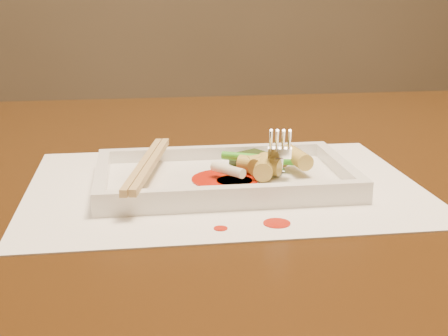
{
  "coord_description": "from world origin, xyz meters",
  "views": [
    {
      "loc": [
        -0.18,
        -0.69,
        0.95
      ],
      "look_at": [
        -0.1,
        -0.08,
        0.77
      ],
      "focal_mm": 50.0,
      "sensor_mm": 36.0,
      "label": 1
    }
  ],
  "objects": [
    {
      "name": "scallion_white",
      "position": [
        -0.09,
        -0.1,
        0.77
      ],
      "size": [
        0.03,
        0.04,
        0.01
      ],
      "primitive_type": "cylinder",
      "rotation": [
        1.57,
        0.0,
        0.68
      ],
      "color": "#EAEACC",
      "rests_on": "plate_base"
    },
    {
      "name": "sauce_splatter_b",
      "position": [
        -0.12,
        -0.2,
        0.75
      ],
      "size": [
        0.01,
        0.01,
        0.0
      ],
      "primitive_type": "cylinder",
      "color": "#B41505",
      "rests_on": "placemat"
    },
    {
      "name": "rice_cake_4",
      "position": [
        -0.05,
        -0.07,
        0.77
      ],
      "size": [
        0.05,
        0.03,
        0.02
      ],
      "primitive_type": "cylinder",
      "rotation": [
        1.57,
        0.0,
        1.93
      ],
      "color": "#D5C663",
      "rests_on": "plate_base"
    },
    {
      "name": "scallion_green",
      "position": [
        -0.05,
        -0.06,
        0.77
      ],
      "size": [
        0.08,
        0.05,
        0.01
      ],
      "primitive_type": "cylinder",
      "rotation": [
        1.57,
        0.0,
        1.12
      ],
      "color": "#2B9D19",
      "rests_on": "plate_base"
    },
    {
      "name": "plate_base",
      "position": [
        -0.1,
        -0.08,
        0.76
      ],
      "size": [
        0.26,
        0.16,
        0.01
      ],
      "primitive_type": "cube",
      "color": "white",
      "rests_on": "placemat"
    },
    {
      "name": "chopstick_b",
      "position": [
        -0.17,
        -0.08,
        0.78
      ],
      "size": [
        0.05,
        0.18,
        0.01
      ],
      "primitive_type": "cube",
      "rotation": [
        0.0,
        0.0,
        -0.21
      ],
      "color": "tan",
      "rests_on": "plate_rim_near"
    },
    {
      "name": "chopstick_a",
      "position": [
        -0.18,
        -0.08,
        0.78
      ],
      "size": [
        0.05,
        0.18,
        0.01
      ],
      "primitive_type": "cube",
      "rotation": [
        0.0,
        0.0,
        -0.21
      ],
      "color": "tan",
      "rests_on": "plate_rim_near"
    },
    {
      "name": "rice_cake_2",
      "position": [
        -0.02,
        -0.08,
        0.78
      ],
      "size": [
        0.02,
        0.05,
        0.02
      ],
      "primitive_type": "cylinder",
      "rotation": [
        1.57,
        0.0,
        0.15
      ],
      "color": "#D5C663",
      "rests_on": "plate_base"
    },
    {
      "name": "veg_piece",
      "position": [
        -0.06,
        -0.04,
        0.77
      ],
      "size": [
        0.05,
        0.04,
        0.01
      ],
      "primitive_type": "cube",
      "rotation": [
        0.0,
        0.0,
        0.55
      ],
      "color": "black",
      "rests_on": "plate_base"
    },
    {
      "name": "plate_rim_near",
      "position": [
        -0.1,
        -0.16,
        0.77
      ],
      "size": [
        0.26,
        0.01,
        0.01
      ],
      "primitive_type": "cube",
      "color": "white",
      "rests_on": "plate_base"
    },
    {
      "name": "rice_cake_0",
      "position": [
        -0.05,
        -0.07,
        0.77
      ],
      "size": [
        0.05,
        0.05,
        0.02
      ],
      "primitive_type": "cylinder",
      "rotation": [
        1.57,
        0.0,
        2.36
      ],
      "color": "#D5C663",
      "rests_on": "plate_base"
    },
    {
      "name": "table",
      "position": [
        0.0,
        0.0,
        0.65
      ],
      "size": [
        1.4,
        0.9,
        0.75
      ],
      "color": "black",
      "rests_on": "ground"
    },
    {
      "name": "fork",
      "position": [
        -0.03,
        -0.07,
        0.83
      ],
      "size": [
        0.09,
        0.1,
        0.14
      ],
      "primitive_type": null,
      "color": "silver",
      "rests_on": "plate_base"
    },
    {
      "name": "rice_cake_1",
      "position": [
        -0.05,
        -0.09,
        0.77
      ],
      "size": [
        0.03,
        0.05,
        0.02
      ],
      "primitive_type": "cylinder",
      "rotation": [
        1.57,
        0.0,
        2.89
      ],
      "color": "#D5C663",
      "rests_on": "plate_base"
    },
    {
      "name": "plate_rim_right",
      "position": [
        0.03,
        -0.08,
        0.77
      ],
      "size": [
        0.01,
        0.14,
        0.01
      ],
      "primitive_type": "cube",
      "color": "white",
      "rests_on": "plate_base"
    },
    {
      "name": "sauce_blob_1",
      "position": [
        -0.09,
        -0.1,
        0.76
      ],
      "size": [
        0.04,
        0.04,
        0.0
      ],
      "primitive_type": "cylinder",
      "color": "#B41505",
      "rests_on": "plate_base"
    },
    {
      "name": "placemat",
      "position": [
        -0.1,
        -0.08,
        0.75
      ],
      "size": [
        0.4,
        0.3,
        0.0
      ],
      "primitive_type": "cube",
      "color": "white",
      "rests_on": "table"
    },
    {
      "name": "sauce_blob_0",
      "position": [
        -0.1,
        -0.09,
        0.76
      ],
      "size": [
        0.07,
        0.07,
        0.0
      ],
      "primitive_type": "cylinder",
      "color": "#B41505",
      "rests_on": "plate_base"
    },
    {
      "name": "plate_rim_far",
      "position": [
        -0.1,
        -0.01,
        0.77
      ],
      "size": [
        0.26,
        0.01,
        0.01
      ],
      "primitive_type": "cube",
      "color": "white",
      "rests_on": "plate_base"
    },
    {
      "name": "sauce_splatter_a",
      "position": [
        -0.07,
        -0.2,
        0.75
      ],
      "size": [
        0.02,
        0.02,
        0.0
      ],
      "primitive_type": "cylinder",
      "color": "#B41505",
      "rests_on": "placemat"
    },
    {
      "name": "plate_rim_left",
      "position": [
        -0.22,
        -0.08,
        0.77
      ],
      "size": [
        0.01,
        0.14,
        0.01
      ],
      "primitive_type": "cube",
      "color": "white",
      "rests_on": "plate_base"
    },
    {
      "name": "rice_cake_3",
      "position": [
        -0.06,
        -0.08,
        0.77
      ],
      "size": [
        0.05,
        0.04,
        0.02
      ],
      "primitive_type": "cylinder",
      "rotation": [
        1.57,
        0.0,
        0.98
      ],
      "color": "#D5C663",
      "rests_on": "plate_base"
    }
  ]
}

